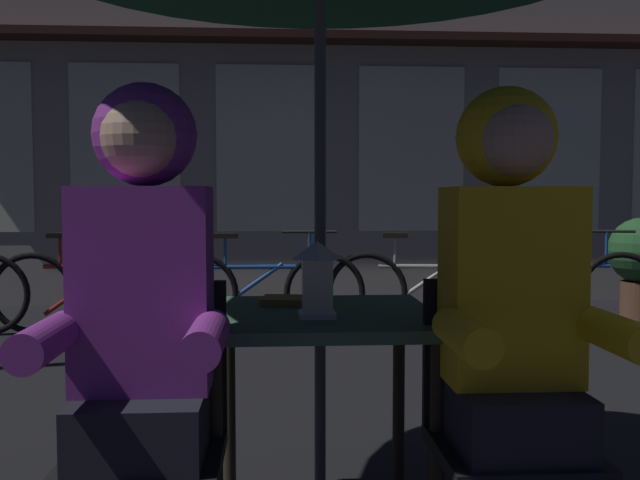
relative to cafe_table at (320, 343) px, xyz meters
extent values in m
cube|color=#42664C|center=(0.00, 0.00, 0.08)|extent=(0.72, 0.72, 0.04)
cylinder|color=#2D2319|center=(-0.31, -0.31, -0.29)|extent=(0.04, 0.04, 0.70)
cylinder|color=#2D2319|center=(0.31, -0.31, -0.29)|extent=(0.04, 0.04, 0.70)
cylinder|color=#2D2319|center=(-0.31, 0.31, -0.29)|extent=(0.04, 0.04, 0.70)
cylinder|color=#2D2319|center=(0.31, 0.31, -0.29)|extent=(0.04, 0.04, 0.70)
cylinder|color=#4C4C51|center=(0.00, 0.00, 0.49)|extent=(0.04, 0.04, 2.25)
cube|color=white|center=(-0.02, -0.11, 0.11)|extent=(0.11, 0.11, 0.02)
cube|color=white|center=(-0.02, -0.11, 0.20)|extent=(0.09, 0.09, 0.16)
pyramid|color=white|center=(-0.02, -0.11, 0.31)|extent=(0.11, 0.11, 0.06)
cube|color=black|center=(-0.48, -0.44, -0.21)|extent=(0.40, 0.40, 0.04)
cube|color=black|center=(-0.48, -0.26, 0.02)|extent=(0.40, 0.03, 0.42)
cube|color=black|center=(0.48, -0.44, -0.21)|extent=(0.40, 0.40, 0.04)
cube|color=black|center=(0.48, -0.26, 0.02)|extent=(0.40, 0.03, 0.42)
cube|color=black|center=(-0.48, -0.44, -0.11)|extent=(0.32, 0.36, 0.16)
cube|color=purple|center=(-0.48, -0.40, 0.23)|extent=(0.34, 0.22, 0.52)
cylinder|color=purple|center=(-0.30, -0.62, 0.14)|extent=(0.09, 0.30, 0.09)
cylinder|color=purple|center=(-0.66, -0.62, 0.14)|extent=(0.09, 0.30, 0.09)
sphere|color=tan|center=(-0.48, -0.40, 0.62)|extent=(0.21, 0.21, 0.21)
sphere|color=purple|center=(-0.48, -0.35, 0.63)|extent=(0.27, 0.27, 0.27)
cube|color=black|center=(0.48, -0.44, -0.11)|extent=(0.32, 0.36, 0.16)
cube|color=yellow|center=(0.48, -0.40, 0.23)|extent=(0.34, 0.22, 0.52)
cylinder|color=yellow|center=(0.66, -0.62, 0.14)|extent=(0.09, 0.30, 0.09)
cylinder|color=yellow|center=(0.30, -0.62, 0.14)|extent=(0.09, 0.30, 0.09)
sphere|color=tan|center=(0.48, -0.40, 0.62)|extent=(0.21, 0.21, 0.21)
sphere|color=yellow|center=(0.48, -0.35, 0.63)|extent=(0.27, 0.27, 0.27)
cube|color=#9E9389|center=(0.55, 5.40, 2.46)|extent=(10.00, 0.60, 6.20)
cube|color=#EAE5C6|center=(-1.65, 5.09, 0.96)|extent=(1.10, 0.02, 1.70)
cube|color=#EAE5C6|center=(-0.19, 5.09, 0.96)|extent=(1.10, 0.02, 1.70)
cube|color=#EAE5C6|center=(1.28, 5.09, 0.96)|extent=(1.10, 0.02, 1.70)
cube|color=#EAE5C6|center=(2.75, 5.09, 0.96)|extent=(1.10, 0.02, 1.70)
cube|color=#331914|center=(0.55, 4.95, 2.06)|extent=(9.00, 0.36, 0.08)
torus|color=black|center=(-1.08, 3.63, -0.31)|extent=(0.66, 0.10, 0.66)
torus|color=black|center=(-2.09, 3.55, -0.31)|extent=(0.66, 0.10, 0.66)
cylinder|color=maroon|center=(-1.59, 3.59, -0.09)|extent=(0.84, 0.10, 0.04)
cylinder|color=maroon|center=(-1.71, 3.58, -0.28)|extent=(0.61, 0.09, 0.44)
cylinder|color=maroon|center=(-1.87, 3.57, 0.03)|extent=(0.02, 0.02, 0.24)
cube|color=black|center=(-1.87, 3.57, 0.16)|extent=(0.21, 0.10, 0.04)
cylinder|color=maroon|center=(-1.20, 3.62, 0.05)|extent=(0.02, 0.02, 0.28)
cylinder|color=black|center=(-1.20, 3.62, 0.19)|extent=(0.44, 0.06, 0.02)
torus|color=black|center=(0.26, 3.42, -0.31)|extent=(0.66, 0.06, 0.66)
torus|color=black|center=(-0.76, 3.44, -0.31)|extent=(0.66, 0.06, 0.66)
cylinder|color=#1E4C93|center=(-0.25, 3.43, -0.09)|extent=(0.84, 0.05, 0.04)
cylinder|color=#1E4C93|center=(-0.38, 3.43, -0.28)|extent=(0.61, 0.05, 0.44)
cylinder|color=#1E4C93|center=(-0.54, 3.43, 0.03)|extent=(0.02, 0.02, 0.24)
cube|color=black|center=(-0.54, 3.43, 0.16)|extent=(0.20, 0.08, 0.04)
cylinder|color=#1E4C93|center=(0.13, 3.42, 0.05)|extent=(0.02, 0.02, 0.28)
cylinder|color=black|center=(0.13, 3.42, 0.19)|extent=(0.44, 0.03, 0.02)
torus|color=black|center=(1.61, 3.31, -0.31)|extent=(0.66, 0.13, 0.66)
torus|color=black|center=(0.60, 3.43, -0.31)|extent=(0.66, 0.13, 0.66)
cylinder|color=#ADA89E|center=(1.11, 3.37, -0.09)|extent=(0.83, 0.13, 0.04)
cylinder|color=#ADA89E|center=(0.99, 3.39, -0.28)|extent=(0.61, 0.11, 0.44)
cylinder|color=#ADA89E|center=(0.82, 3.41, 0.03)|extent=(0.02, 0.02, 0.24)
cube|color=black|center=(0.82, 3.41, 0.16)|extent=(0.21, 0.10, 0.04)
cylinder|color=#ADA89E|center=(1.49, 3.33, 0.05)|extent=(0.02, 0.02, 0.28)
cylinder|color=black|center=(1.49, 3.33, 0.19)|extent=(0.44, 0.08, 0.02)
torus|color=black|center=(2.67, 3.32, -0.31)|extent=(0.66, 0.19, 0.66)
torus|color=black|center=(1.67, 3.54, -0.31)|extent=(0.66, 0.19, 0.66)
cylinder|color=#1E4C93|center=(2.17, 3.43, -0.09)|extent=(0.83, 0.21, 0.04)
cylinder|color=#1E4C93|center=(2.05, 3.45, -0.28)|extent=(0.60, 0.16, 0.44)
cylinder|color=#1E4C93|center=(1.89, 3.49, 0.03)|extent=(0.02, 0.02, 0.24)
cube|color=black|center=(1.89, 3.49, 0.16)|extent=(0.21, 0.12, 0.04)
cylinder|color=#1E4C93|center=(2.55, 3.35, 0.05)|extent=(0.02, 0.02, 0.28)
cylinder|color=black|center=(2.55, 3.35, 0.19)|extent=(0.44, 0.11, 0.02)
cube|color=olive|center=(-0.09, 0.15, 0.11)|extent=(0.22, 0.16, 0.02)
camera|label=1|loc=(-0.14, -2.23, 0.46)|focal=39.72mm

